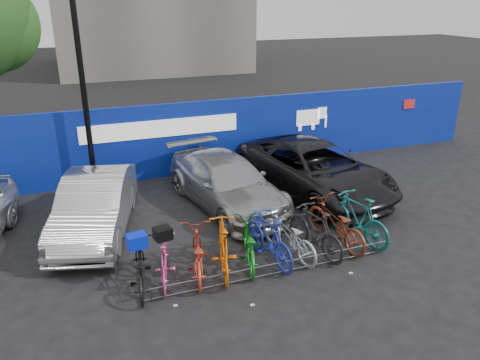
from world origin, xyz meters
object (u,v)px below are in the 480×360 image
bike_0 (139,268)px  bike_4 (248,243)px  car_2 (226,182)px  bike_1 (165,260)px  bike_3 (224,247)px  bike_6 (288,235)px  bike_8 (335,224)px  car_1 (95,205)px  bike_2 (197,253)px  bike_rack (274,269)px  lamppost (83,84)px  bike_5 (269,238)px  bike_9 (357,218)px  car_3 (314,169)px  bike_7 (315,231)px

bike_0 → bike_4: (2.40, 0.13, 0.02)m
car_2 → bike_1: size_ratio=2.89×
bike_3 → bike_4: size_ratio=1.03×
bike_6 → bike_8: bearing=170.3°
car_1 → bike_2: size_ratio=2.30×
bike_2 → bike_rack: bearing=170.0°
bike_rack → bike_6: 0.99m
bike_rack → car_1: 4.79m
lamppost → bike_3: bearing=-67.5°
bike_5 → bike_6: size_ratio=0.99×
bike_2 → bike_1: bearing=14.9°
bike_rack → lamppost: bearing=118.1°
bike_5 → car_2: bearing=-100.5°
bike_1 → bike_4: size_ratio=0.88×
bike_0 → bike_5: size_ratio=0.95×
bike_6 → car_1: bearing=-47.6°
car_1 → car_2: 3.59m
bike_rack → car_1: (-3.34, 3.38, 0.56)m
lamppost → bike_2: size_ratio=3.22×
car_2 → bike_9: (2.29, -3.03, -0.10)m
bike_4 → bike_3: bearing=27.2°
bike_2 → bike_8: 3.42m
car_2 → bike_4: (-0.55, -3.10, -0.20)m
bike_6 → bike_1: bearing=-12.1°
car_3 → bike_5: car_3 is taller
car_3 → bike_3: bearing=-152.4°
bike_1 → bike_9: 4.71m
bike_1 → bike_7: 3.48m
lamppost → bike_2: bearing=-72.4°
lamppost → bike_2: 6.28m
bike_rack → bike_4: (-0.32, 0.67, 0.33)m
bike_rack → bike_5: bike_5 is taller
car_1 → bike_1: car_1 is taller
lamppost → bike_5: bearing=-58.4°
bike_3 → bike_8: bearing=-162.0°
bike_0 → bike_8: bike_8 is taller
car_1 → bike_2: car_1 is taller
car_1 → bike_9: size_ratio=2.20×
bike_1 → bike_7: (3.47, -0.05, 0.07)m
bike_0 → bike_5: bike_5 is taller
bike_0 → bike_4: bearing=-169.5°
bike_9 → bike_7: bearing=-4.9°
bike_1 → bike_6: bike_6 is taller
lamppost → bike_4: lamppost is taller
bike_1 → bike_7: bike_7 is taller
bike_0 → lamppost: bearing=-77.5°
bike_rack → bike_0: (-2.72, 0.54, 0.31)m
bike_2 → lamppost: bearing=-59.6°
bike_rack → bike_8: size_ratio=2.73×
car_1 → bike_7: 5.42m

